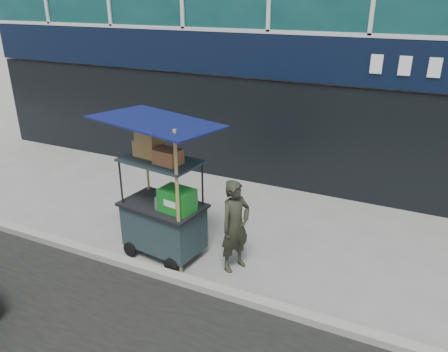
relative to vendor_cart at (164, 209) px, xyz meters
The scene contains 4 objects.
ground 1.04m from the vendor_cart, 42.22° to the right, with size 80.00×80.00×0.00m, color slate.
curb 1.09m from the vendor_cart, 53.71° to the right, with size 80.00×0.18×0.12m, color gray.
vendor_cart is the anchor object (origin of this frame).
vendor_man 1.24m from the vendor_cart, ahead, with size 0.56×0.36×1.52m, color #27291E.
Camera 1 is at (3.20, -4.94, 4.12)m, focal length 35.00 mm.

